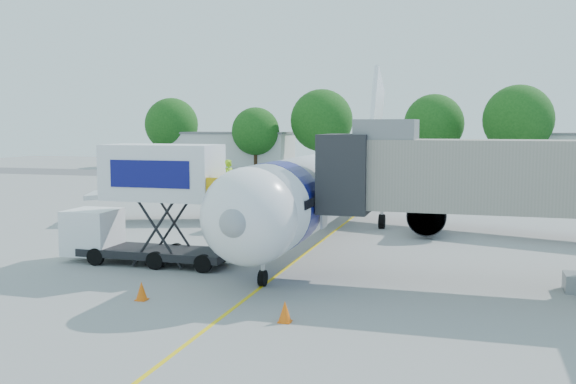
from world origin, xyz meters
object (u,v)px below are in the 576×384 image
(catering_hiloader, at_px, (150,204))
(ground_tug, at_px, (324,331))
(aircraft, at_px, (335,183))
(jet_bridge, at_px, (475,177))

(catering_hiloader, xyz_separation_m, ground_tug, (10.32, -9.28, -2.09))
(aircraft, bearing_deg, ground_tug, -78.78)
(ground_tug, bearing_deg, aircraft, 86.19)
(aircraft, distance_m, jet_bridge, 13.77)
(aircraft, height_order, ground_tug, aircraft)
(catering_hiloader, height_order, ground_tug, catering_hiloader)
(aircraft, bearing_deg, catering_hiloader, -119.39)
(jet_bridge, xyz_separation_m, ground_tug, (-3.94, -9.29, -3.67))
(aircraft, relative_size, ground_tug, 10.76)
(jet_bridge, bearing_deg, catering_hiloader, -179.99)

